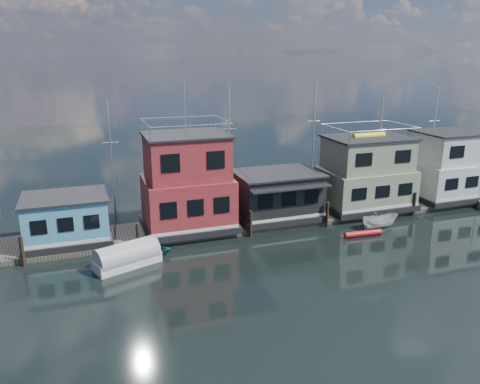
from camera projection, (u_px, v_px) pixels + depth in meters
name	position (u px, v px, depth m)	size (l,w,h in m)	color
ground	(354.00, 278.00, 31.13)	(160.00, 160.00, 0.00)	black
dock	(282.00, 218.00, 41.95)	(48.00, 5.00, 0.40)	#595147
houseboat_blue	(67.00, 219.00, 35.79)	(6.40, 4.90, 3.66)	black
houseboat_red	(187.00, 184.00, 38.19)	(7.40, 5.90, 11.86)	black
houseboat_dark	(277.00, 195.00, 41.14)	(7.40, 6.10, 4.06)	black
houseboat_green	(366.00, 174.00, 43.63)	(8.40, 5.90, 7.03)	black
houseboat_white	(452.00, 166.00, 46.74)	(8.40, 5.90, 6.66)	black
pilings	(292.00, 219.00, 39.05)	(42.28, 0.28, 2.20)	#2D2116
background_masts	(302.00, 144.00, 47.33)	(36.40, 0.16, 12.00)	silver
red_kayak	(363.00, 233.00, 38.20)	(0.48, 0.48, 3.26)	red
tarp_runabout	(127.00, 257.00, 32.78)	(4.92, 3.25, 1.86)	silver
dinghy_white	(376.00, 218.00, 40.69)	(1.89, 2.20, 1.16)	silver
motorboat	(380.00, 222.00, 39.82)	(1.20, 3.19, 1.23)	white
dinghy_teal	(144.00, 251.00, 34.47)	(2.86, 4.00, 0.83)	teal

